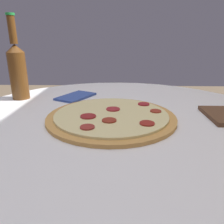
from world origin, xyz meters
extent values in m
cylinder|color=white|center=(0.00, 0.00, 0.38)|extent=(0.09, 0.09, 0.71)
cylinder|color=white|center=(0.00, 0.00, 0.74)|extent=(1.04, 1.04, 0.02)
cylinder|color=#C68E47|center=(0.02, -0.02, 0.76)|extent=(0.37, 0.37, 0.01)
cylinder|color=beige|center=(0.02, -0.02, 0.77)|extent=(0.33, 0.33, 0.01)
cylinder|color=maroon|center=(0.13, -0.08, 0.77)|extent=(0.04, 0.04, 0.00)
cylinder|color=maroon|center=(-0.07, 0.08, 0.77)|extent=(0.04, 0.04, 0.00)
cylinder|color=maroon|center=(0.08, -0.02, 0.77)|extent=(0.04, 0.04, 0.00)
cylinder|color=maroon|center=(0.00, 0.11, 0.77)|extent=(0.03, 0.03, 0.00)
cylinder|color=maroon|center=(-0.01, -0.02, 0.77)|extent=(0.04, 0.04, 0.00)
cylinder|color=maroon|center=(0.05, -0.08, 0.77)|extent=(0.04, 0.04, 0.00)
cylinder|color=maroon|center=(0.10, 0.07, 0.77)|extent=(0.04, 0.04, 0.00)
cylinder|color=#563314|center=(-0.19, -0.38, 0.84)|extent=(0.06, 0.06, 0.17)
cone|color=#563314|center=(-0.19, -0.38, 0.94)|extent=(0.06, 0.06, 0.03)
cylinder|color=#563314|center=(-0.19, -0.38, 1.00)|extent=(0.03, 0.03, 0.09)
cylinder|color=#1E8438|center=(-0.19, -0.38, 1.06)|extent=(0.03, 0.03, 0.01)
cube|color=#334C99|center=(-0.21, -0.17, 0.76)|extent=(0.18, 0.15, 0.01)
camera|label=1|loc=(0.62, 0.00, 0.98)|focal=35.00mm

